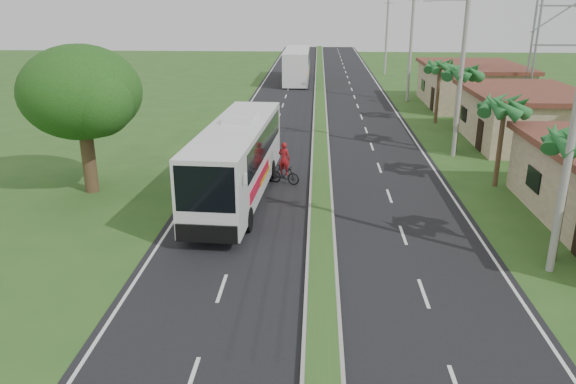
{
  "coord_description": "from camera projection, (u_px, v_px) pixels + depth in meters",
  "views": [
    {
      "loc": [
        -0.27,
        -17.29,
        9.68
      ],
      "look_at": [
        -1.45,
        5.24,
        1.8
      ],
      "focal_mm": 35.0,
      "sensor_mm": 36.0,
      "label": 1
    }
  ],
  "objects": [
    {
      "name": "shop_mid",
      "position": [
        523.0,
        116.0,
        38.91
      ],
      "size": [
        7.6,
        10.6,
        3.67
      ],
      "color": "#9B8669",
      "rests_on": "ground"
    },
    {
      "name": "ground",
      "position": [
        322.0,
        291.0,
        19.48
      ],
      "size": [
        180.0,
        180.0,
        0.0
      ],
      "primitive_type": "plane",
      "color": "#2A531E",
      "rests_on": "ground"
    },
    {
      "name": "palm_verge_a",
      "position": [
        573.0,
        141.0,
        20.3
      ],
      "size": [
        2.4,
        2.4,
        5.45
      ],
      "color": "#473321",
      "rests_on": "ground"
    },
    {
      "name": "coach_bus_far",
      "position": [
        297.0,
        63.0,
        66.91
      ],
      "size": [
        2.9,
        12.98,
        3.78
      ],
      "rotation": [
        0.0,
        0.0,
        0.0
      ],
      "color": "white",
      "rests_on": "ground"
    },
    {
      "name": "lane_edge_left",
      "position": [
        223.0,
        145.0,
        38.66
      ],
      "size": [
        0.12,
        160.0,
        0.01
      ],
      "primitive_type": "cube",
      "color": "silver",
      "rests_on": "ground"
    },
    {
      "name": "utility_pole_a",
      "position": [
        575.0,
        121.0,
        19.07
      ],
      "size": [
        1.6,
        0.28,
        11.0
      ],
      "color": "gray",
      "rests_on": "ground"
    },
    {
      "name": "lane_edge_right",
      "position": [
        419.0,
        148.0,
        38.0
      ],
      "size": [
        0.12,
        160.0,
        0.01
      ],
      "primitive_type": "cube",
      "color": "silver",
      "rests_on": "ground"
    },
    {
      "name": "palm_verge_c",
      "position": [
        462.0,
        73.0,
        35.27
      ],
      "size": [
        2.4,
        2.4,
        5.85
      ],
      "color": "#473321",
      "rests_on": "ground"
    },
    {
      "name": "utility_pole_b",
      "position": [
        462.0,
        56.0,
        33.97
      ],
      "size": [
        3.2,
        0.28,
        12.0
      ],
      "color": "gray",
      "rests_on": "ground"
    },
    {
      "name": "utility_pole_c",
      "position": [
        411.0,
        41.0,
        53.01
      ],
      "size": [
        1.6,
        0.28,
        11.0
      ],
      "color": "gray",
      "rests_on": "ground"
    },
    {
      "name": "motorcyclist",
      "position": [
        284.0,
        169.0,
        30.32
      ],
      "size": [
        1.83,
        1.1,
        2.35
      ],
      "rotation": [
        0.0,
        0.0,
        -0.36
      ],
      "color": "black",
      "rests_on": "ground"
    },
    {
      "name": "road_asphalt",
      "position": [
        320.0,
        146.0,
        38.33
      ],
      "size": [
        14.0,
        160.0,
        0.02
      ],
      "primitive_type": "cube",
      "color": "black",
      "rests_on": "ground"
    },
    {
      "name": "median_strip",
      "position": [
        320.0,
        145.0,
        38.3
      ],
      "size": [
        1.2,
        160.0,
        0.18
      ],
      "color": "gray",
      "rests_on": "ground"
    },
    {
      "name": "shop_far",
      "position": [
        471.0,
        85.0,
        52.09
      ],
      "size": [
        8.6,
        11.6,
        3.82
      ],
      "color": "#9B8669",
      "rests_on": "ground"
    },
    {
      "name": "palm_verge_b",
      "position": [
        505.0,
        106.0,
        28.89
      ],
      "size": [
        2.4,
        2.4,
        5.05
      ],
      "color": "#473321",
      "rests_on": "ground"
    },
    {
      "name": "utility_pole_d",
      "position": [
        387.0,
        32.0,
        71.95
      ],
      "size": [
        1.6,
        0.28,
        10.5
      ],
      "color": "gray",
      "rests_on": "ground"
    },
    {
      "name": "palm_verge_d",
      "position": [
        440.0,
        66.0,
        43.92
      ],
      "size": [
        2.4,
        2.4,
        5.25
      ],
      "color": "#473321",
      "rests_on": "ground"
    },
    {
      "name": "coach_bus_main",
      "position": [
        237.0,
        156.0,
        27.66
      ],
      "size": [
        3.37,
        12.82,
        4.1
      ],
      "rotation": [
        0.0,
        0.0,
        -0.06
      ],
      "color": "silver",
      "rests_on": "ground"
    },
    {
      "name": "shade_tree",
      "position": [
        79.0,
        95.0,
        27.86
      ],
      "size": [
        6.3,
        6.0,
        7.54
      ],
      "color": "#473321",
      "rests_on": "ground"
    }
  ]
}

